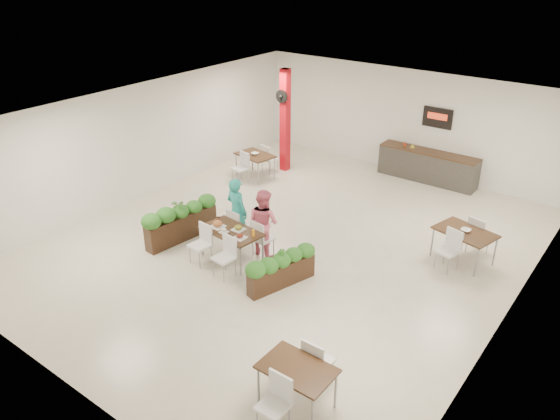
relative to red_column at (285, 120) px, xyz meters
The scene contains 12 objects.
ground 5.11m from the red_column, 51.64° to the right, with size 12.00×12.00×0.00m, color beige.
room_shell 4.85m from the red_column, 51.64° to the right, with size 10.10×12.10×3.22m.
red_column is the anchor object (origin of this frame).
service_counter 4.56m from the red_column, 25.00° to the left, with size 3.00×0.64×2.20m.
main_table 5.78m from the red_column, 65.76° to the right, with size 1.48×1.74×0.92m.
diner_man 5.00m from the red_column, 66.77° to the right, with size 0.61×0.40×1.68m, color teal.
diner_woman 5.37m from the red_column, 58.80° to the right, with size 0.78×0.61×1.61m, color pink.
planter_left 5.37m from the red_column, 82.03° to the right, with size 0.60×2.02×1.06m.
planter_right 6.73m from the red_column, 54.13° to the right, with size 0.77×1.64×0.88m.
side_table_a 1.52m from the red_column, 107.22° to the right, with size 1.28×1.67×0.92m.
side_table_b 6.95m from the red_column, 17.63° to the right, with size 1.44×1.67×0.92m.
side_table_c 10.02m from the red_column, 52.45° to the right, with size 1.13×1.62×0.92m.
Camera 1 is at (6.68, -9.34, 6.50)m, focal length 35.00 mm.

